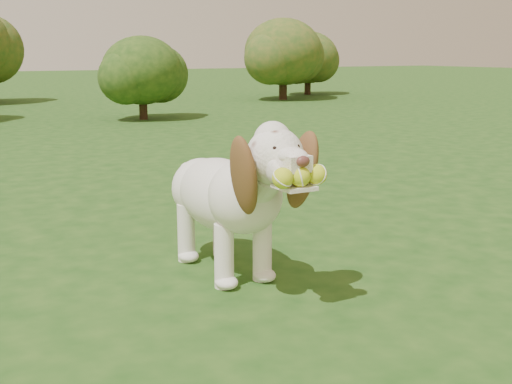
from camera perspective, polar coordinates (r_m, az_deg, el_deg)
ground at (r=4.34m, az=1.01°, el=-3.90°), size 80.00×80.00×0.00m
dog at (r=3.46m, az=-2.23°, el=0.06°), size 0.48×1.37×0.90m
shrub_f at (r=16.73m, az=2.44°, el=12.34°), size 1.99×1.99×2.06m
shrub_h at (r=18.81m, az=4.65°, el=11.83°), size 1.73×1.73×1.79m
shrub_c at (r=11.95m, az=-10.11°, el=10.59°), size 1.45×1.45×1.50m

